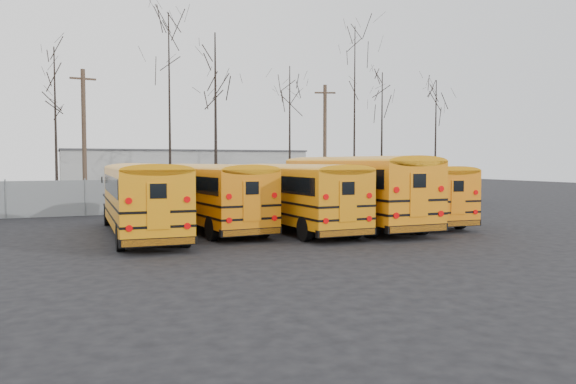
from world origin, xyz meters
name	(u,v)px	position (x,y,z in m)	size (l,w,h in m)	color
ground	(303,234)	(0.00, 0.00, 0.00)	(120.00, 120.00, 0.00)	black
fence	(223,195)	(0.00, 12.00, 1.00)	(40.00, 0.04, 2.00)	gray
distant_building	(184,172)	(2.00, 32.00, 2.00)	(22.00, 8.00, 4.00)	#B9B8B3
bus_a	(142,193)	(-6.38, 1.67, 1.77)	(2.87, 10.88, 3.02)	black
bus_b	(209,191)	(-3.28, 2.91, 1.75)	(3.29, 10.81, 2.98)	black
bus_c	(294,191)	(0.13, 1.34, 1.75)	(2.71, 10.72, 2.98)	black
bus_d	(351,185)	(3.19, 1.63, 1.95)	(2.78, 11.94, 3.34)	black
bus_e	(401,189)	(6.36, 2.19, 1.70)	(2.98, 10.46, 2.89)	black
utility_pole_left	(84,139)	(-7.84, 14.93, 4.42)	(1.53, 0.29, 8.61)	#4A3829
utility_pole_right	(325,143)	(8.80, 15.56, 4.43)	(1.49, 0.59, 8.62)	#4F3C2D
tree_2	(56,130)	(-9.43, 14.60, 4.88)	(0.26, 0.26, 9.76)	black
tree_3	(170,111)	(-2.52, 15.59, 6.34)	(0.26, 0.26, 12.67)	black
tree_4	(216,119)	(0.97, 17.02, 6.00)	(0.26, 0.26, 12.00)	black
tree_5	(290,135)	(6.47, 16.65, 5.00)	(0.26, 0.26, 10.00)	black
tree_6	(354,115)	(10.50, 14.21, 6.36)	(0.26, 0.26, 12.71)	black
tree_7	(382,137)	(14.21, 16.41, 4.99)	(0.26, 0.26, 9.98)	black
tree_8	(436,140)	(18.13, 14.81, 4.69)	(0.26, 0.26, 9.39)	black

